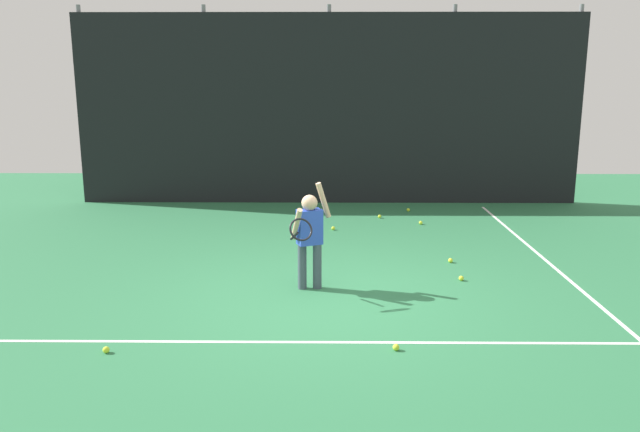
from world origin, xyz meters
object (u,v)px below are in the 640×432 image
object	(u,v)px
tennis_ball_1	(421,223)
tennis_ball_4	(451,260)
tennis_ball_6	(300,219)
tennis_ball_7	(408,210)
tennis_ball_5	(461,278)
tennis_ball_8	(333,228)
tennis_ball_3	(380,216)
tennis_ball_0	(396,347)
tennis_ball_2	(106,350)
tennis_player	(309,233)

from	to	relation	value
tennis_ball_1	tennis_ball_4	size ratio (longest dim) A/B	1.00
tennis_ball_6	tennis_ball_7	xyz separation A→B (m)	(2.12, 0.81, 0.00)
tennis_ball_5	tennis_ball_8	size ratio (longest dim) A/B	1.00
tennis_ball_1	tennis_ball_3	bearing A→B (deg)	143.29
tennis_ball_0	tennis_ball_4	xyz separation A→B (m)	(1.11, 2.99, 0.00)
tennis_ball_2	tennis_ball_6	size ratio (longest dim) A/B	1.00
tennis_ball_1	tennis_ball_3	world-z (taller)	same
tennis_ball_4	tennis_player	bearing A→B (deg)	-149.83
tennis_player	tennis_ball_4	xyz separation A→B (m)	(2.00, 1.16, -0.69)
tennis_ball_3	tennis_ball_8	xyz separation A→B (m)	(-0.89, -0.96, 0.00)
tennis_ball_7	tennis_ball_2	bearing A→B (deg)	-119.71
tennis_player	tennis_ball_7	distance (m)	5.08
tennis_ball_2	tennis_ball_3	xyz separation A→B (m)	(3.15, 5.99, 0.00)
tennis_player	tennis_ball_6	distance (m)	3.94
tennis_ball_1	tennis_ball_8	distance (m)	1.65
tennis_ball_5	tennis_ball_6	world-z (taller)	same
tennis_player	tennis_ball_2	world-z (taller)	tennis_player
tennis_ball_2	tennis_ball_6	xyz separation A→B (m)	(1.64, 5.78, 0.00)
tennis_ball_0	tennis_ball_7	bearing A→B (deg)	81.78
tennis_ball_4	tennis_ball_8	xyz separation A→B (m)	(-1.67, 1.95, 0.00)
tennis_ball_7	tennis_ball_0	bearing A→B (deg)	-98.22
tennis_ball_2	tennis_ball_4	world-z (taller)	same
tennis_player	tennis_ball_2	distance (m)	2.80
tennis_ball_0	tennis_ball_6	xyz separation A→B (m)	(-1.18, 5.70, 0.00)
tennis_ball_2	tennis_ball_6	bearing A→B (deg)	74.16
tennis_ball_1	tennis_ball_4	world-z (taller)	same
tennis_player	tennis_ball_5	distance (m)	2.13
tennis_ball_8	tennis_ball_3	bearing A→B (deg)	47.12
tennis_ball_3	tennis_ball_6	size ratio (longest dim) A/B	1.00
tennis_ball_3	tennis_ball_7	distance (m)	0.87
tennis_ball_8	tennis_ball_0	bearing A→B (deg)	-83.47
tennis_ball_0	tennis_ball_5	xyz separation A→B (m)	(1.09, 2.17, 0.00)
tennis_player	tennis_ball_1	xyz separation A→B (m)	(1.92, 3.55, -0.69)
tennis_ball_1	tennis_ball_8	size ratio (longest dim) A/B	1.00
tennis_player	tennis_ball_8	distance (m)	3.21
tennis_ball_6	tennis_ball_1	bearing A→B (deg)	-8.22
tennis_player	tennis_ball_2	bearing A→B (deg)	-158.65
tennis_ball_7	tennis_ball_8	xyz separation A→B (m)	(-1.51, -1.56, 0.00)
tennis_ball_3	tennis_ball_8	bearing A→B (deg)	-132.88
tennis_ball_1	tennis_ball_7	distance (m)	1.13
tennis_ball_0	tennis_ball_7	distance (m)	6.58
tennis_player	tennis_ball_6	bearing A→B (deg)	70.75
tennis_ball_4	tennis_ball_3	bearing A→B (deg)	105.07
tennis_player	tennis_ball_8	xyz separation A→B (m)	(0.33, 3.12, -0.69)
tennis_ball_2	tennis_ball_4	distance (m)	4.99
tennis_ball_4	tennis_ball_6	world-z (taller)	same
tennis_player	tennis_ball_7	size ratio (longest dim) A/B	20.46
tennis_ball_0	tennis_ball_3	size ratio (longest dim) A/B	1.00
tennis_ball_4	tennis_ball_7	bearing A→B (deg)	92.69
tennis_ball_3	tennis_ball_6	bearing A→B (deg)	-172.29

